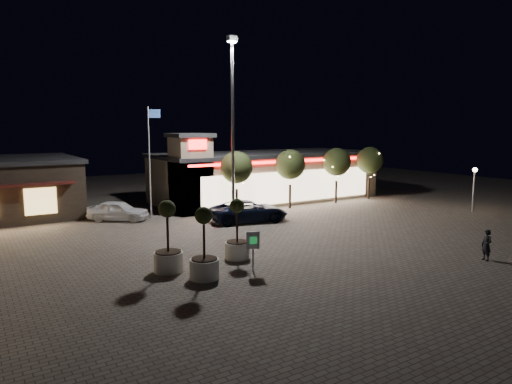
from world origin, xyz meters
TOP-DOWN VIEW (x-y plane):
  - ground at (0.00, 0.00)m, footprint 90.00×90.00m
  - retail_building at (9.51, 15.82)m, footprint 20.40×8.40m
  - floodlight_pole at (2.00, 8.00)m, footprint 0.60×0.40m
  - flagpole at (-1.90, 13.00)m, footprint 0.95×0.10m
  - lamp_post_east at (20.00, 2.00)m, footprint 0.36×0.36m
  - string_tree_a at (4.00, 11.00)m, footprint 2.42×2.42m
  - string_tree_b at (9.00, 11.00)m, footprint 2.42×2.42m
  - string_tree_c at (14.00, 11.00)m, footprint 2.42×2.42m
  - string_tree_d at (18.00, 11.00)m, footprint 2.42×2.42m
  - pickup_truck at (3.36, 8.18)m, footprint 5.83×3.58m
  - white_sedan at (-4.25, 13.43)m, footprint 4.37×3.93m
  - pedestrian at (8.38, -6.10)m, footprint 0.51×0.64m
  - planter_left at (-5.56, 0.68)m, footprint 1.35×1.35m
  - planter_mid at (-4.60, -1.09)m, footprint 1.29×1.29m
  - planter_right at (-1.85, 0.83)m, footprint 1.24×1.24m
  - valet_sign at (-2.30, -1.39)m, footprint 0.59×0.29m

SIDE VIEW (x-z plane):
  - ground at x=0.00m, z-range 0.00..0.00m
  - white_sedan at x=-4.25m, z-range 0.00..1.44m
  - pickup_truck at x=3.36m, z-range 0.00..1.51m
  - pedestrian at x=8.38m, z-range 0.00..1.55m
  - planter_right at x=-1.85m, z-range -0.58..2.47m
  - planter_mid at x=-4.60m, z-range -0.61..2.57m
  - planter_left at x=-5.56m, z-range -0.63..2.67m
  - valet_sign at x=-2.30m, z-range 0.37..2.24m
  - retail_building at x=9.51m, z-range -0.84..5.26m
  - lamp_post_east at x=20.00m, z-range 0.72..4.20m
  - string_tree_a at x=4.00m, z-range 1.17..5.95m
  - string_tree_b at x=9.00m, z-range 1.17..5.95m
  - string_tree_c at x=14.00m, z-range 1.17..5.95m
  - string_tree_d at x=18.00m, z-range 1.17..5.95m
  - flagpole at x=-1.90m, z-range 0.74..8.74m
  - floodlight_pole at x=2.00m, z-range 0.83..13.21m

